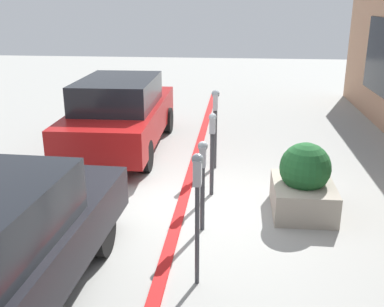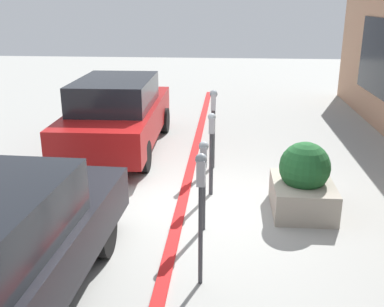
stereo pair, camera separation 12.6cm
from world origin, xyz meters
The scene contains 8 objects.
ground_plane centered at (0.00, 0.00, 0.00)m, with size 40.00×40.00×0.00m, color #999993.
curb_strip centered at (0.00, 0.08, 0.02)m, with size 19.00×0.16×0.04m.
parking_meter_nearest centered at (-1.92, -0.35, 1.15)m, with size 0.15×0.13×1.59m.
parking_meter_second centered at (-0.63, -0.31, 0.92)m, with size 0.16×0.14×1.33m.
parking_meter_middle centered at (0.62, -0.36, 0.93)m, with size 0.15×0.13×1.41m.
parking_meter_fourth centered at (1.90, -0.34, 1.01)m, with size 0.18×0.15×1.54m.
planter_box centered at (0.10, -1.80, 0.47)m, with size 1.17×0.92×1.11m.
parked_car_middle centered at (2.92, 1.76, 0.81)m, with size 4.47×1.82×1.58m.
Camera 2 is at (-6.38, -0.63, 3.11)m, focal length 42.00 mm.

